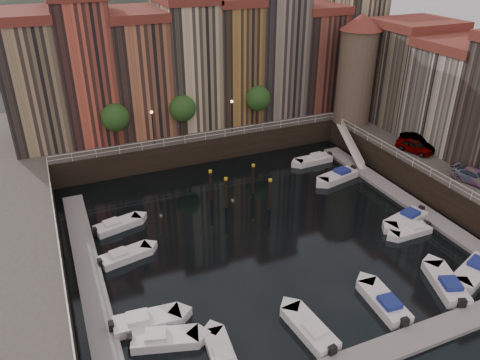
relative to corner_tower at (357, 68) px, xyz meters
name	(u,v)px	position (x,y,z in m)	size (l,w,h in m)	color
ground	(262,228)	(-20.00, -14.50, -10.19)	(200.00, 200.00, 0.00)	black
quay_far	(182,125)	(-20.00, 11.50, -8.69)	(80.00, 20.00, 3.00)	black
dock_left	(89,275)	(-36.20, -15.50, -10.02)	(2.00, 28.00, 0.35)	gray
dock_right	(403,198)	(-3.80, -15.50, -10.02)	(2.00, 28.00, 0.35)	gray
dock_near	(372,355)	(-20.00, -31.50, -10.02)	(30.00, 2.00, 0.35)	gray
mountains	(100,5)	(-18.28, 95.50, -2.28)	(145.00, 100.00, 18.00)	#2D382D
far_terrace	(208,59)	(-16.69, 9.00, 0.76)	(48.70, 10.30, 17.50)	#9A8262
right_terrace	(460,89)	(6.50, -10.70, -0.64)	(9.30, 24.30, 14.00)	#69604F
corner_tower	(357,68)	(0.00, 0.00, 0.00)	(5.20, 5.20, 13.80)	#6B5B4C
promenade_trees	(188,108)	(-21.33, 3.70, -3.61)	(21.20, 3.20, 5.20)	black
street_lamps	(193,115)	(-21.00, 2.70, -4.30)	(10.36, 0.36, 4.18)	black
railings	(242,172)	(-20.00, -9.62, -6.41)	(36.08, 34.04, 0.52)	white
gangway	(351,144)	(-2.90, -4.50, -8.28)	(2.78, 8.32, 3.73)	white
mooring_pilings	(240,188)	(-20.01, -9.16, -8.54)	(5.19, 4.57, 3.78)	black
boat_left_0	(163,339)	(-32.43, -24.86, -9.82)	(4.98, 2.98, 1.12)	silver
boat_left_1	(146,321)	(-33.17, -22.73, -9.80)	(5.15, 2.24, 1.16)	silver
boat_left_2	(124,256)	(-33.08, -14.27, -9.84)	(4.75, 2.54, 1.06)	silver
boat_left_4	(117,225)	(-32.81, -9.14, -9.83)	(4.81, 2.73, 1.08)	silver
boat_right_0	(475,271)	(-6.86, -27.79, -9.78)	(5.38, 3.56, 1.21)	silver
boat_right_1	(411,231)	(-7.49, -20.97, -9.87)	(4.23, 1.54, 0.97)	silver
boat_right_2	(406,219)	(-6.57, -19.22, -9.80)	(5.26, 2.96, 1.18)	silver
boat_right_3	(339,176)	(-7.45, -8.80, -9.79)	(5.42, 2.99, 1.21)	silver
boat_right_4	(314,160)	(-7.65, -3.75, -9.82)	(4.94, 1.99, 1.12)	silver
boat_near_0	(221,354)	(-29.22, -27.59, -9.85)	(2.00, 4.47, 1.01)	silver
boat_near_1	(311,330)	(-22.68, -28.09, -9.80)	(2.31, 5.19, 1.17)	silver
boat_near_2	(385,303)	(-16.15, -27.94, -9.80)	(2.22, 5.20, 1.18)	silver
boat_near_3	(446,284)	(-10.26, -28.16, -9.79)	(3.48, 5.38, 1.21)	silver
car_a	(414,147)	(0.63, -11.36, -6.48)	(1.69, 4.21, 1.43)	gray
car_b	(419,142)	(1.95, -10.70, -6.39)	(1.70, 4.86, 1.60)	gray
car_c	(476,178)	(0.90, -19.79, -6.51)	(1.92, 4.73, 1.37)	gray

